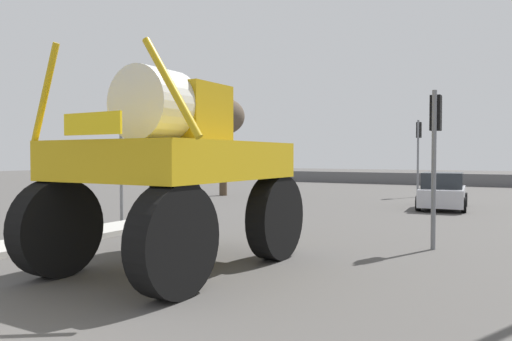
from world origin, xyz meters
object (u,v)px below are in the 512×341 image
at_px(oversize_sprayer, 174,168).
at_px(sedan_ahead, 443,192).
at_px(traffic_signal_near_left, 124,135).
at_px(traffic_signal_near_right, 435,134).
at_px(traffic_signal_far_left, 419,141).
at_px(bare_tree_left, 223,119).

distance_m(oversize_sprayer, sedan_ahead, 14.45).
distance_m(traffic_signal_near_left, traffic_signal_near_right, 9.82).
distance_m(sedan_ahead, traffic_signal_near_right, 9.77).
distance_m(oversize_sprayer, traffic_signal_near_right, 6.26).
height_order(traffic_signal_near_left, traffic_signal_far_left, traffic_signal_far_left).
bearing_deg(traffic_signal_near_left, sedan_ahead, 47.32).
distance_m(traffic_signal_far_left, bare_tree_left, 10.71).
distance_m(traffic_signal_near_left, traffic_signal_far_left, 16.58).
distance_m(oversize_sprayer, bare_tree_left, 17.76).
bearing_deg(traffic_signal_near_left, oversize_sprayer, -39.09).
xyz_separation_m(traffic_signal_near_right, bare_tree_left, (-12.78, 10.84, 1.54)).
height_order(sedan_ahead, traffic_signal_far_left, traffic_signal_far_left).
bearing_deg(oversize_sprayer, traffic_signal_far_left, -1.58).
bearing_deg(sedan_ahead, bare_tree_left, 79.13).
relative_size(oversize_sprayer, traffic_signal_far_left, 1.27).
relative_size(oversize_sprayer, traffic_signal_near_right, 1.40).
bearing_deg(traffic_signal_far_left, traffic_signal_near_right, -78.61).
bearing_deg(oversize_sprayer, sedan_ahead, -10.86).
relative_size(traffic_signal_near_left, traffic_signal_near_right, 1.06).
bearing_deg(traffic_signal_near_left, traffic_signal_far_left, 65.88).
distance_m(traffic_signal_near_left, bare_tree_left, 11.32).
bearing_deg(bare_tree_left, traffic_signal_near_left, -74.73).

